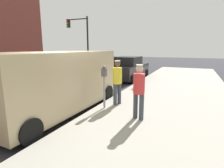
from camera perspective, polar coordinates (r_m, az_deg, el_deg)
name	(u,v)px	position (r m, az deg, el deg)	size (l,w,h in m)	color
ground_plane	(63,112)	(6.87, -15.23, -8.53)	(80.00, 80.00, 0.00)	#2D2D33
sidewalk_slab	(162,127)	(5.47, 15.32, -12.99)	(5.00, 32.00, 0.15)	#9E998E
parking_meter_near	(104,80)	(6.40, -2.45, 1.37)	(0.14, 0.18, 1.52)	gray
pedestrian_in_red	(139,89)	(5.44, 8.43, -1.44)	(0.35, 0.34, 1.66)	#383D47
pedestrian_in_yellow	(117,80)	(6.83, 1.68, 1.40)	(0.34, 0.34, 1.68)	#383D47
parked_van	(57,81)	(6.66, -16.85, 1.05)	(2.21, 5.24, 2.15)	tan
parked_sedan_ahead	(128,69)	(13.50, 5.18, 4.76)	(2.08, 4.46, 1.65)	black
traffic_light_corner	(80,35)	(18.79, -9.94, 14.94)	(2.48, 0.42, 5.20)	black
fire_hydrant	(138,79)	(10.12, 8.18, 1.44)	(0.24, 0.24, 0.86)	red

